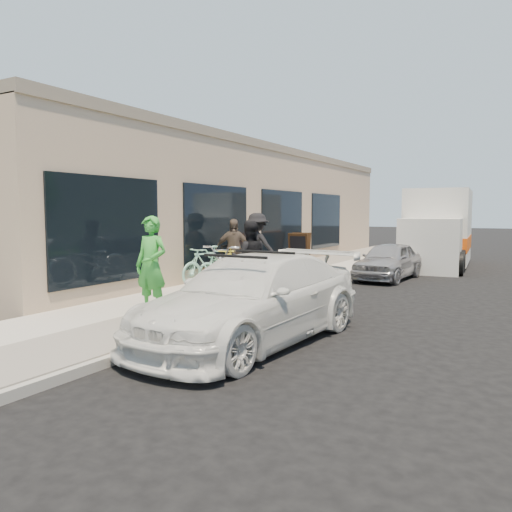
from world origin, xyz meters
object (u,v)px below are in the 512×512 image
at_px(tandem_bike, 231,271).
at_px(cruiser_bike_c, 228,265).
at_px(bike_rack, 229,258).
at_px(bystander_a, 257,246).
at_px(sandwich_board, 299,249).
at_px(moving_truck, 437,232).
at_px(bystander_b, 233,250).
at_px(sedan_silver, 388,261).
at_px(cruiser_bike_b, 223,266).
at_px(woman_rider, 151,265).
at_px(man_standing, 249,259).
at_px(cruiser_bike_a, 207,266).
at_px(sedan_white, 252,299).

xyz_separation_m(tandem_bike, cruiser_bike_c, (-1.36, 1.97, -0.12)).
bearing_deg(bike_rack, bystander_a, 42.36).
xyz_separation_m(sandwich_board, moving_truck, (3.89, 3.49, 0.52)).
relative_size(bike_rack, bystander_b, 0.58).
xyz_separation_m(sedan_silver, cruiser_bike_b, (-3.24, -3.83, 0.04)).
distance_m(sandwich_board, woman_rider, 8.97).
height_order(man_standing, bystander_a, bystander_a).
xyz_separation_m(tandem_bike, cruiser_bike_b, (-1.48, 1.93, -0.14)).
xyz_separation_m(moving_truck, bystander_b, (-3.78, -7.91, -0.26)).
bearing_deg(cruiser_bike_c, sedan_silver, 29.40).
height_order(bike_rack, cruiser_bike_a, cruiser_bike_a).
relative_size(tandem_bike, bystander_a, 1.22).
bearing_deg(bystander_b, sandwich_board, 59.00).
bearing_deg(sandwich_board, cruiser_bike_c, -99.50).
bearing_deg(woman_rider, bystander_a, 96.85).
xyz_separation_m(sedan_silver, moving_truck, (0.55, 4.53, 0.69)).
height_order(man_standing, cruiser_bike_b, man_standing).
xyz_separation_m(woman_rider, cruiser_bike_c, (-1.02, 4.06, -0.42)).
xyz_separation_m(tandem_bike, bystander_a, (-1.09, 3.00, 0.32)).
relative_size(bike_rack, sedan_white, 0.20).
height_order(sedan_white, moving_truck, moving_truck).
bearing_deg(sedan_white, bike_rack, 131.24).
bearing_deg(bystander_b, man_standing, -82.75).
height_order(sandwich_board, tandem_bike, tandem_bike).
height_order(bike_rack, bystander_a, bystander_a).
height_order(woman_rider, cruiser_bike_a, woman_rider).
bearing_deg(man_standing, sedan_white, 82.66).
bearing_deg(cruiser_bike_b, moving_truck, 79.53).
height_order(tandem_bike, cruiser_bike_a, tandem_bike).
xyz_separation_m(moving_truck, cruiser_bike_b, (-3.79, -8.36, -0.65)).
xyz_separation_m(cruiser_bike_a, bystander_a, (0.49, 1.66, 0.41)).
relative_size(sedan_white, bystander_a, 2.60).
relative_size(cruiser_bike_c, bystander_a, 0.84).
bearing_deg(cruiser_bike_c, sandwich_board, 71.56).
xyz_separation_m(sandwich_board, bystander_a, (0.48, -3.79, 0.33)).
xyz_separation_m(moving_truck, man_standing, (-2.08, -9.95, -0.27)).
distance_m(sandwich_board, cruiser_bike_b, 4.87).
bearing_deg(sedan_silver, tandem_bike, -103.46).
bearing_deg(bystander_a, bystander_b, 60.79).
relative_size(cruiser_bike_b, bystander_a, 0.92).
height_order(sandwich_board, cruiser_bike_c, sandwich_board).
xyz_separation_m(bike_rack, bystander_b, (0.20, -0.10, 0.25)).
bearing_deg(sedan_silver, cruiser_bike_b, -126.67).
bearing_deg(sedan_white, tandem_bike, 133.70).
bearing_deg(cruiser_bike_a, cruiser_bike_c, 81.05).
bearing_deg(tandem_bike, sandwich_board, 90.51).
distance_m(sedan_white, woman_rider, 2.26).
bearing_deg(sandwich_board, tandem_bike, -89.07).
xyz_separation_m(sandwich_board, tandem_bike, (1.58, -6.79, 0.01)).
bearing_deg(moving_truck, cruiser_bike_c, -118.53).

